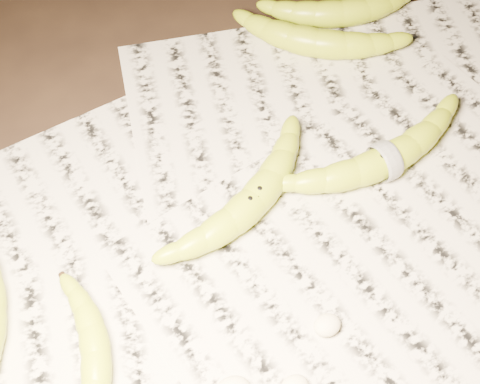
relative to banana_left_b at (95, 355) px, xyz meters
name	(u,v)px	position (x,y,z in m)	size (l,w,h in m)	color
ground	(238,231)	(0.20, 0.08, -0.02)	(3.00, 3.00, 0.00)	black
newspaper_patch	(254,247)	(0.21, 0.05, -0.02)	(0.90, 0.70, 0.01)	beige
banana_left_b	(95,355)	(0.00, 0.00, 0.00)	(0.16, 0.05, 0.03)	#A6B516
banana_center	(253,200)	(0.23, 0.09, 0.00)	(0.22, 0.07, 0.04)	#A6B516
banana_taped	(385,159)	(0.40, 0.07, 0.00)	(0.24, 0.07, 0.04)	#A6B516
banana_upper_a	(317,41)	(0.42, 0.29, 0.00)	(0.21, 0.07, 0.04)	#A6B516
banana_upper_b	(341,11)	(0.49, 0.32, 0.00)	(0.19, 0.06, 0.04)	#A6B516
measuring_tape	(385,159)	(0.40, 0.07, 0.00)	(0.05, 0.05, 0.00)	white
flesh_chunk_c	(328,324)	(0.23, -0.07, -0.01)	(0.03, 0.03, 0.02)	beige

